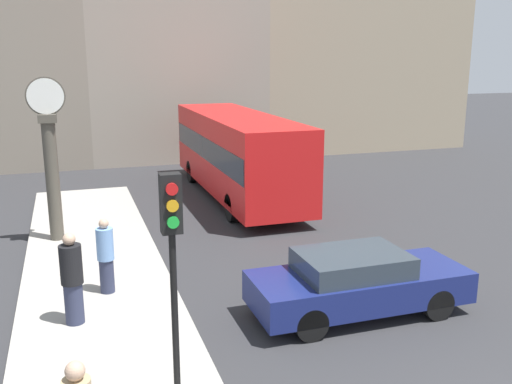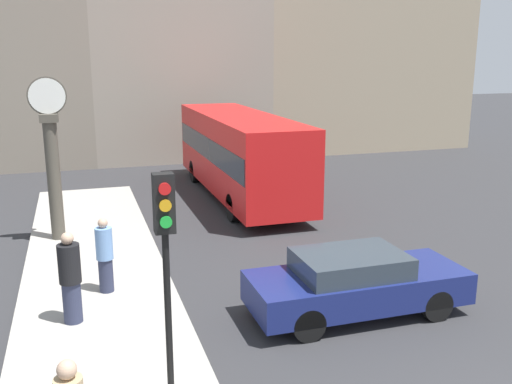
# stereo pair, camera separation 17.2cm
# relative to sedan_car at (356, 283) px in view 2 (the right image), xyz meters

# --- Properties ---
(sidewalk_corner) EXTENTS (3.30, 19.92, 0.15)m
(sidewalk_corner) POSITION_rel_sedan_car_xyz_m (-4.98, 2.62, -0.61)
(sidewalk_corner) COLOR #A39E93
(sidewalk_corner) RESTS_ON ground_plane
(sedan_car) EXTENTS (4.46, 1.70, 1.34)m
(sedan_car) POSITION_rel_sedan_car_xyz_m (0.00, 0.00, 0.00)
(sedan_car) COLOR navy
(sedan_car) RESTS_ON ground_plane
(bus_distant) EXTENTS (2.44, 9.78, 3.06)m
(bus_distant) POSITION_rel_sedan_car_xyz_m (0.49, 10.24, 1.05)
(bus_distant) COLOR red
(bus_distant) RESTS_ON ground_plane
(traffic_light_near) EXTENTS (0.26, 0.24, 3.63)m
(traffic_light_near) POSITION_rel_sedan_car_xyz_m (-4.23, -2.83, 2.07)
(traffic_light_near) COLOR black
(traffic_light_near) RESTS_ON sidewalk_corner
(street_clock) EXTENTS (1.02, 0.48, 4.47)m
(street_clock) POSITION_rel_sedan_car_xyz_m (-5.86, 6.59, 1.61)
(street_clock) COLOR #4C473D
(street_clock) RESTS_ON sidewalk_corner
(pedestrian_black_jacket) EXTENTS (0.42, 0.42, 1.81)m
(pedestrian_black_jacket) POSITION_rel_sedan_car_xyz_m (-5.50, 1.07, 0.36)
(pedestrian_black_jacket) COLOR #2D334C
(pedestrian_black_jacket) RESTS_ON sidewalk_corner
(pedestrian_blue_stripe) EXTENTS (0.36, 0.36, 1.66)m
(pedestrian_blue_stripe) POSITION_rel_sedan_car_xyz_m (-4.79, 2.38, 0.28)
(pedestrian_blue_stripe) COLOR #2D334C
(pedestrian_blue_stripe) RESTS_ON sidewalk_corner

